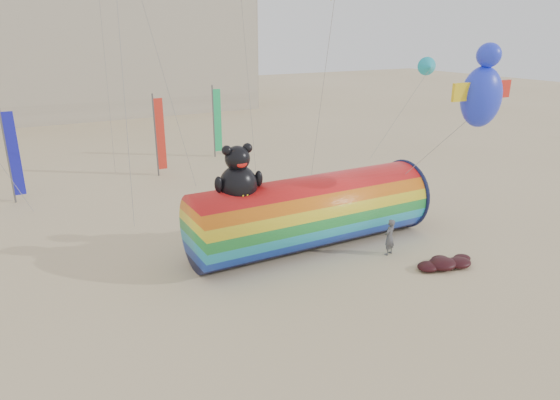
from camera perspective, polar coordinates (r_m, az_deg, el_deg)
ground at (r=19.51m, az=0.85°, el=-8.17°), size 160.00×160.00×0.00m
windsock_assembly at (r=21.22m, az=3.57°, el=-1.13°), size 10.63×3.24×4.90m
kite_handler at (r=21.10m, az=12.41°, el=-4.17°), size 0.66×0.54×1.55m
fabric_bundle at (r=20.83m, az=18.38°, el=-6.84°), size 2.62×1.35×0.41m
festival_banners at (r=32.71m, az=-15.71°, el=7.17°), size 13.99×4.52×5.20m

